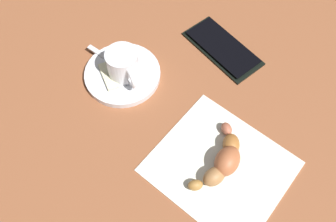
{
  "coord_description": "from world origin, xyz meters",
  "views": [
    {
      "loc": [
        0.19,
        -0.18,
        0.51
      ],
      "look_at": [
        -0.01,
        0.02,
        0.02
      ],
      "focal_mm": 37.36,
      "sensor_mm": 36.0,
      "label": 1
    }
  ],
  "objects": [
    {
      "name": "cell_phone",
      "position": [
        -0.04,
        0.2,
        0.0
      ],
      "size": [
        0.16,
        0.09,
        0.01
      ],
      "color": "black",
      "rests_on": "ground"
    },
    {
      "name": "ground_plane",
      "position": [
        0.0,
        0.0,
        0.0
      ],
      "size": [
        1.8,
        1.8,
        0.0
      ],
      "primitive_type": "plane",
      "color": "brown"
    },
    {
      "name": "napkin",
      "position": [
        0.11,
        0.01,
        0.0
      ],
      "size": [
        0.21,
        0.2,
        0.0
      ],
      "primitive_type": "cube",
      "rotation": [
        0.0,
        0.0,
        0.09
      ],
      "color": "silver",
      "rests_on": "ground"
    },
    {
      "name": "croissant",
      "position": [
        0.11,
        0.02,
        0.02
      ],
      "size": [
        0.08,
        0.13,
        0.04
      ],
      "color": "#A27135",
      "rests_on": "napkin"
    },
    {
      "name": "sugar_packet",
      "position": [
        -0.14,
        -0.0,
        0.01
      ],
      "size": [
        0.06,
        0.04,
        0.01
      ],
      "primitive_type": "cube",
      "rotation": [
        0.0,
        0.0,
        5.89
      ],
      "color": "beige",
      "rests_on": "saucer"
    },
    {
      "name": "saucer",
      "position": [
        -0.13,
        0.02,
        0.01
      ],
      "size": [
        0.14,
        0.14,
        0.01
      ],
      "primitive_type": "cylinder",
      "color": "silver",
      "rests_on": "ground"
    },
    {
      "name": "espresso_cup",
      "position": [
        -0.12,
        0.03,
        0.04
      ],
      "size": [
        0.08,
        0.06,
        0.05
      ],
      "color": "silver",
      "rests_on": "saucer"
    },
    {
      "name": "teaspoon",
      "position": [
        -0.13,
        0.03,
        0.01
      ],
      "size": [
        0.13,
        0.03,
        0.01
      ],
      "color": "silver",
      "rests_on": "saucer"
    }
  ]
}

